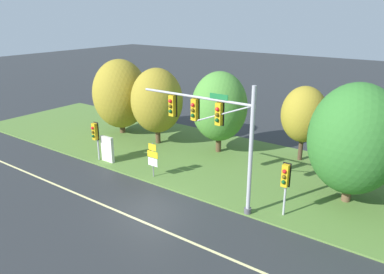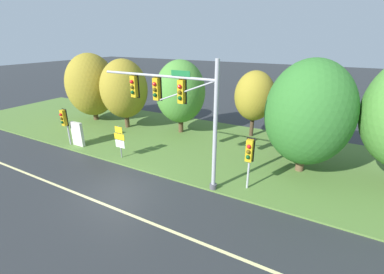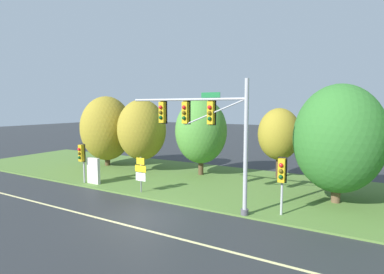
{
  "view_description": "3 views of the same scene",
  "coord_description": "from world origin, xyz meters",
  "px_view_note": "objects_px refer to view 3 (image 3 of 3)",
  "views": [
    {
      "loc": [
        12.78,
        -13.7,
        10.57
      ],
      "look_at": [
        -0.34,
        4.44,
        3.03
      ],
      "focal_mm": 35.0,
      "sensor_mm": 36.0,
      "label": 1
    },
    {
      "loc": [
        9.54,
        -8.76,
        8.04
      ],
      "look_at": [
        3.05,
        3.19,
        2.75
      ],
      "focal_mm": 24.0,
      "sensor_mm": 36.0,
      "label": 2
    },
    {
      "loc": [
        9.74,
        -11.79,
        5.73
      ],
      "look_at": [
        0.39,
        4.68,
        3.8
      ],
      "focal_mm": 28.0,
      "sensor_mm": 36.0,
      "label": 3
    }
  ],
  "objects_px": {
    "pedestrian_signal_further_along": "(282,174)",
    "tree_behind_signpost": "(201,131)",
    "tree_tall_centre": "(338,139)",
    "info_kiosk": "(93,171)",
    "tree_mid_verge": "(279,134)",
    "tree_left_of_mast": "(142,130)",
    "traffic_signal_mast": "(207,125)",
    "pedestrian_signal_near_kerb": "(82,155)",
    "tree_nearest_road": "(107,128)",
    "route_sign_post": "(141,171)"
  },
  "relations": [
    {
      "from": "tree_left_of_mast",
      "to": "pedestrian_signal_further_along",
      "type": "bearing_deg",
      "value": -21.1
    },
    {
      "from": "route_sign_post",
      "to": "tree_mid_verge",
      "type": "height_order",
      "value": "tree_mid_verge"
    },
    {
      "from": "tree_behind_signpost",
      "to": "tree_mid_verge",
      "type": "bearing_deg",
      "value": 19.52
    },
    {
      "from": "tree_tall_centre",
      "to": "tree_behind_signpost",
      "type": "bearing_deg",
      "value": 166.27
    },
    {
      "from": "pedestrian_signal_further_along",
      "to": "tree_behind_signpost",
      "type": "distance_m",
      "value": 10.32
    },
    {
      "from": "pedestrian_signal_near_kerb",
      "to": "info_kiosk",
      "type": "relative_size",
      "value": 1.54
    },
    {
      "from": "tree_mid_verge",
      "to": "info_kiosk",
      "type": "height_order",
      "value": "tree_mid_verge"
    },
    {
      "from": "traffic_signal_mast",
      "to": "route_sign_post",
      "type": "distance_m",
      "value": 6.07
    },
    {
      "from": "tree_nearest_road",
      "to": "info_kiosk",
      "type": "relative_size",
      "value": 3.47
    },
    {
      "from": "traffic_signal_mast",
      "to": "tree_behind_signpost",
      "type": "bearing_deg",
      "value": 119.98
    },
    {
      "from": "traffic_signal_mast",
      "to": "pedestrian_signal_near_kerb",
      "type": "bearing_deg",
      "value": 178.34
    },
    {
      "from": "pedestrian_signal_further_along",
      "to": "tree_behind_signpost",
      "type": "height_order",
      "value": "tree_behind_signpost"
    },
    {
      "from": "traffic_signal_mast",
      "to": "tree_left_of_mast",
      "type": "height_order",
      "value": "traffic_signal_mast"
    },
    {
      "from": "pedestrian_signal_further_along",
      "to": "route_sign_post",
      "type": "bearing_deg",
      "value": -178.57
    },
    {
      "from": "tree_behind_signpost",
      "to": "traffic_signal_mast",
      "type": "bearing_deg",
      "value": -60.02
    },
    {
      "from": "pedestrian_signal_near_kerb",
      "to": "tree_mid_verge",
      "type": "xyz_separation_m",
      "value": [
        12.07,
        8.92,
        1.38
      ]
    },
    {
      "from": "tree_left_of_mast",
      "to": "tree_behind_signpost",
      "type": "distance_m",
      "value": 5.31
    },
    {
      "from": "tree_tall_centre",
      "to": "info_kiosk",
      "type": "bearing_deg",
      "value": -165.83
    },
    {
      "from": "tree_mid_verge",
      "to": "tree_nearest_road",
      "type": "bearing_deg",
      "value": -168.83
    },
    {
      "from": "pedestrian_signal_further_along",
      "to": "traffic_signal_mast",
      "type": "bearing_deg",
      "value": -168.23
    },
    {
      "from": "tree_behind_signpost",
      "to": "route_sign_post",
      "type": "bearing_deg",
      "value": -98.58
    },
    {
      "from": "pedestrian_signal_near_kerb",
      "to": "route_sign_post",
      "type": "relative_size",
      "value": 1.24
    },
    {
      "from": "tree_tall_centre",
      "to": "traffic_signal_mast",
      "type": "bearing_deg",
      "value": -143.23
    },
    {
      "from": "tree_mid_verge",
      "to": "tree_left_of_mast",
      "type": "bearing_deg",
      "value": -163.15
    },
    {
      "from": "pedestrian_signal_near_kerb",
      "to": "tree_nearest_road",
      "type": "relative_size",
      "value": 0.44
    },
    {
      "from": "traffic_signal_mast",
      "to": "tree_nearest_road",
      "type": "distance_m",
      "value": 15.12
    },
    {
      "from": "route_sign_post",
      "to": "tree_nearest_road",
      "type": "xyz_separation_m",
      "value": [
        -8.65,
        5.58,
        2.16
      ]
    },
    {
      "from": "pedestrian_signal_further_along",
      "to": "tree_nearest_road",
      "type": "height_order",
      "value": "tree_nearest_road"
    },
    {
      "from": "tree_behind_signpost",
      "to": "info_kiosk",
      "type": "distance_m",
      "value": 8.9
    },
    {
      "from": "traffic_signal_mast",
      "to": "route_sign_post",
      "type": "relative_size",
      "value": 3.13
    },
    {
      "from": "pedestrian_signal_further_along",
      "to": "info_kiosk",
      "type": "bearing_deg",
      "value": -179.3
    },
    {
      "from": "pedestrian_signal_near_kerb",
      "to": "info_kiosk",
      "type": "distance_m",
      "value": 1.43
    },
    {
      "from": "pedestrian_signal_further_along",
      "to": "tree_left_of_mast",
      "type": "height_order",
      "value": "tree_left_of_mast"
    },
    {
      "from": "traffic_signal_mast",
      "to": "tree_left_of_mast",
      "type": "bearing_deg",
      "value": 147.58
    },
    {
      "from": "pedestrian_signal_near_kerb",
      "to": "route_sign_post",
      "type": "distance_m",
      "value": 5.29
    },
    {
      "from": "tree_left_of_mast",
      "to": "tree_behind_signpost",
      "type": "bearing_deg",
      "value": 13.74
    },
    {
      "from": "tree_behind_signpost",
      "to": "tree_tall_centre",
      "type": "relative_size",
      "value": 0.91
    },
    {
      "from": "tree_nearest_road",
      "to": "info_kiosk",
      "type": "height_order",
      "value": "tree_nearest_road"
    },
    {
      "from": "tree_nearest_road",
      "to": "tree_left_of_mast",
      "type": "relative_size",
      "value": 1.06
    },
    {
      "from": "tree_nearest_road",
      "to": "tree_mid_verge",
      "type": "bearing_deg",
      "value": 11.17
    },
    {
      "from": "info_kiosk",
      "to": "route_sign_post",
      "type": "bearing_deg",
      "value": -0.79
    },
    {
      "from": "pedestrian_signal_near_kerb",
      "to": "tree_left_of_mast",
      "type": "bearing_deg",
      "value": 79.09
    },
    {
      "from": "tree_left_of_mast",
      "to": "tree_mid_verge",
      "type": "xyz_separation_m",
      "value": [
        10.99,
        3.33,
        -0.14
      ]
    },
    {
      "from": "info_kiosk",
      "to": "tree_behind_signpost",
      "type": "bearing_deg",
      "value": 50.05
    },
    {
      "from": "route_sign_post",
      "to": "info_kiosk",
      "type": "xyz_separation_m",
      "value": [
        -4.46,
        0.06,
        -0.46
      ]
    },
    {
      "from": "tree_nearest_road",
      "to": "tree_mid_verge",
      "type": "xyz_separation_m",
      "value": [
        15.47,
        3.06,
        -0.09
      ]
    },
    {
      "from": "tree_left_of_mast",
      "to": "tree_behind_signpost",
      "type": "xyz_separation_m",
      "value": [
        5.15,
        1.26,
        0.01
      ]
    },
    {
      "from": "tree_behind_signpost",
      "to": "info_kiosk",
      "type": "xyz_separation_m",
      "value": [
        -5.45,
        -6.51,
        -2.67
      ]
    },
    {
      "from": "route_sign_post",
      "to": "info_kiosk",
      "type": "distance_m",
      "value": 4.48
    },
    {
      "from": "tree_nearest_road",
      "to": "info_kiosk",
      "type": "distance_m",
      "value": 7.4
    }
  ]
}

